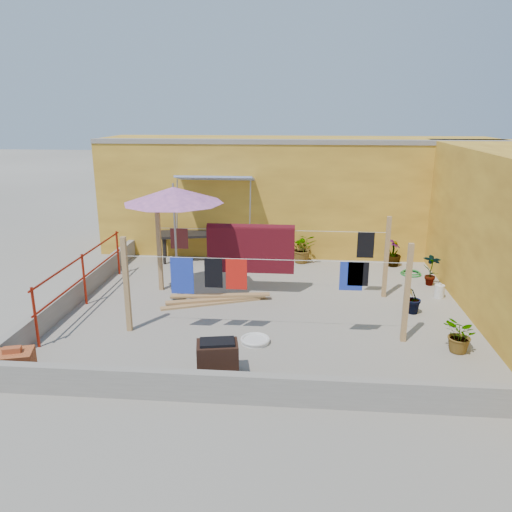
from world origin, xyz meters
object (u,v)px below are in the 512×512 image
object	(u,v)px
water_jug_a	(439,291)
brick_stack	(14,364)
white_basin	(255,340)
green_hose	(411,273)
outdoor_table	(190,235)
brazier	(218,358)
water_jug_b	(358,270)
patio_umbrella	(174,196)
plant_back_a	(303,248)

from	to	relation	value
water_jug_a	brick_stack	bearing A→B (deg)	-151.35
white_basin	green_hose	world-z (taller)	white_basin
outdoor_table	brazier	xyz separation A→B (m)	(1.72, -6.05, -0.41)
brazier	green_hose	bearing A→B (deg)	52.60
outdoor_table	water_jug_b	bearing A→B (deg)	-12.07
outdoor_table	brazier	distance (m)	6.30
green_hose	patio_umbrella	bearing A→B (deg)	-158.87
brazier	green_hose	world-z (taller)	brazier
white_basin	plant_back_a	xyz separation A→B (m)	(0.84, 4.91, 0.35)
patio_umbrella	outdoor_table	distance (m)	3.30
outdoor_table	white_basin	world-z (taller)	outdoor_table
brazier	water_jug_b	size ratio (longest dim) A/B	2.29
water_jug_a	plant_back_a	distance (m)	3.81
outdoor_table	plant_back_a	distance (m)	3.06
outdoor_table	water_jug_b	distance (m)	4.56
outdoor_table	brick_stack	distance (m)	6.56
water_jug_b	green_hose	world-z (taller)	water_jug_b
brick_stack	plant_back_a	world-z (taller)	plant_back_a
water_jug_a	plant_back_a	world-z (taller)	plant_back_a
water_jug_a	green_hose	bearing A→B (deg)	100.02
brazier	water_jug_a	size ratio (longest dim) A/B	2.11
outdoor_table	brick_stack	world-z (taller)	outdoor_table
green_hose	plant_back_a	size ratio (longest dim) A/B	0.64
brazier	green_hose	xyz separation A→B (m)	(4.02, 5.26, -0.24)
white_basin	plant_back_a	size ratio (longest dim) A/B	0.66
patio_umbrella	water_jug_a	size ratio (longest dim) A/B	7.66
patio_umbrella	white_basin	distance (m)	3.54
brazier	white_basin	distance (m)	1.26
brick_stack	white_basin	bearing A→B (deg)	22.60
green_hose	white_basin	bearing A→B (deg)	-130.65
patio_umbrella	water_jug_a	bearing A→B (deg)	5.24
patio_umbrella	green_hose	bearing A→B (deg)	21.13
brick_stack	water_jug_a	size ratio (longest dim) A/B	2.01
patio_umbrella	brick_stack	world-z (taller)	patio_umbrella
water_jug_b	brazier	bearing A→B (deg)	-117.91
plant_back_a	water_jug_b	bearing A→B (deg)	-34.46
patio_umbrella	green_hose	xyz separation A→B (m)	(5.42, 2.09, -2.22)
plant_back_a	white_basin	bearing A→B (deg)	-99.72
brazier	white_basin	size ratio (longest dim) A/B	1.33
white_basin	water_jug_b	bearing A→B (deg)	60.75
brazier	white_basin	world-z (taller)	brazier
outdoor_table	plant_back_a	bearing A→B (deg)	0.00
outdoor_table	green_hose	world-z (taller)	outdoor_table
brick_stack	green_hose	distance (m)	9.07
brick_stack	plant_back_a	bearing A→B (deg)	55.35
brick_stack	patio_umbrella	bearing A→B (deg)	64.15
water_jug_b	green_hose	bearing A→B (deg)	6.92
water_jug_b	plant_back_a	bearing A→B (deg)	145.54
white_basin	water_jug_a	size ratio (longest dim) A/B	1.59
plant_back_a	green_hose	bearing A→B (deg)	-16.23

